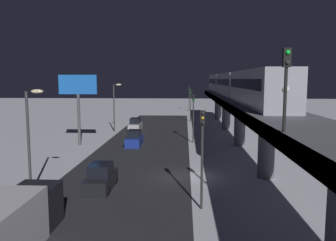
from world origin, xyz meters
TOP-DOWN VIEW (x-y plane):
  - ground_plane at (0.00, 0.00)m, footprint 240.00×240.00m
  - avenue_asphalt at (4.53, 0.00)m, footprint 11.00×99.58m
  - elevated_railway at (-7.29, -0.00)m, footprint 5.00×99.58m
  - subway_train at (-7.38, -22.73)m, footprint 2.94×55.47m
  - rail_signal at (-5.25, 12.25)m, footprint 0.36×0.41m
  - sedan_black at (5.93, 3.73)m, footprint 1.91×4.46m
  - sedan_blue at (5.93, -13.60)m, footprint 1.80×4.16m
  - sedan_silver at (7.73, -26.98)m, footprint 1.80×4.69m
  - box_truck at (7.93, 13.26)m, footprint 2.40×7.40m
  - traffic_light_near at (-1.57, 7.43)m, footprint 0.32×0.44m
  - traffic_light_mid at (-1.57, -15.81)m, footprint 0.32×0.44m
  - traffic_light_far at (-1.57, -39.05)m, footprint 0.32×0.44m
  - traffic_light_distant at (-1.57, -62.29)m, footprint 0.32×0.44m
  - commercial_billboard at (12.88, -13.36)m, footprint 4.80×0.36m
  - street_lamp_near at (10.60, 5.00)m, footprint 1.35×0.44m
  - street_lamp_far at (10.60, -25.00)m, footprint 1.35×0.44m

SIDE VIEW (x-z plane):
  - ground_plane at x=0.00m, z-range 0.00..0.00m
  - avenue_asphalt at x=4.53m, z-range 0.00..0.01m
  - sedan_black at x=5.93m, z-range -0.20..1.77m
  - sedan_blue at x=5.93m, z-range -0.19..1.78m
  - sedan_silver at x=7.73m, z-range -0.19..1.78m
  - box_truck at x=7.93m, z-range -0.05..2.75m
  - traffic_light_near at x=-1.57m, z-range 1.00..7.40m
  - traffic_light_mid at x=-1.57m, z-range 1.00..7.40m
  - traffic_light_far at x=-1.57m, z-range 1.00..7.40m
  - traffic_light_distant at x=-1.57m, z-range 1.00..7.40m
  - street_lamp_near at x=10.60m, z-range 0.99..8.64m
  - street_lamp_far at x=10.60m, z-range 0.99..8.64m
  - elevated_railway at x=-7.29m, z-range 2.10..7.92m
  - commercial_billboard at x=12.88m, z-range 2.38..11.28m
  - subway_train at x=-7.38m, z-range 5.90..9.30m
  - rail_signal at x=-5.25m, z-range 6.55..10.55m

